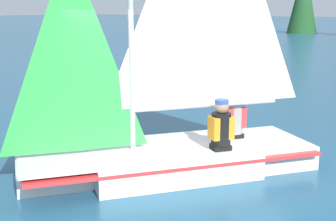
{
  "coord_description": "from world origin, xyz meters",
  "views": [
    {
      "loc": [
        4.04,
        -5.76,
        2.53
      ],
      "look_at": [
        0.0,
        0.0,
        0.98
      ],
      "focal_mm": 50.0,
      "sensor_mm": 36.0,
      "label": 1
    }
  ],
  "objects": [
    {
      "name": "sailor_helm",
      "position": [
        0.72,
        0.39,
        0.63
      ],
      "size": [
        0.42,
        0.43,
        1.16
      ],
      "rotation": [
        0.0,
        0.0,
        4.07
      ],
      "color": "black",
      "rests_on": "ground_plane"
    },
    {
      "name": "sailor_crew",
      "position": [
        0.56,
        1.14,
        0.62
      ],
      "size": [
        0.42,
        0.43,
        1.16
      ],
      "rotation": [
        0.0,
        0.0,
        4.07
      ],
      "color": "black",
      "rests_on": "ground_plane"
    },
    {
      "name": "sailboat_main",
      "position": [
        0.03,
        0.04,
        0.68
      ],
      "size": [
        4.02,
        4.58,
        5.13
      ],
      "rotation": [
        0.0,
        0.0,
        4.07
      ],
      "color": "white",
      "rests_on": "ground_plane"
    },
    {
      "name": "ground_plane",
      "position": [
        0.0,
        0.0,
        0.0
      ],
      "size": [
        260.0,
        260.0,
        0.0
      ],
      "primitive_type": "plane",
      "color": "#235675"
    }
  ]
}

